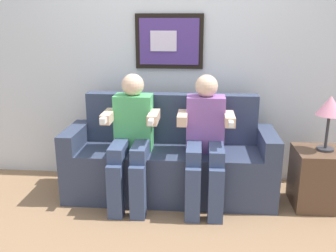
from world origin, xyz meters
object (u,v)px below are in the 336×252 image
at_px(person_on_right, 205,138).
at_px(table_lamp, 330,108).
at_px(side_table_right, 317,178).
at_px(couch, 170,162).
at_px(person_on_left, 132,136).

xyz_separation_m(person_on_right, table_lamp, (1.00, 0.07, 0.25)).
xyz_separation_m(side_table_right, table_lamp, (0.04, 0.01, 0.61)).
height_order(couch, person_on_left, person_on_left).
xyz_separation_m(person_on_right, side_table_right, (0.96, 0.06, -0.36)).
relative_size(couch, side_table_right, 3.67).
height_order(person_on_right, table_lamp, person_on_right).
height_order(couch, person_on_right, person_on_right).
height_order(side_table_right, table_lamp, table_lamp).
distance_m(person_on_left, table_lamp, 1.64).
bearing_deg(couch, person_on_left, -151.63).
xyz_separation_m(couch, side_table_right, (1.27, -0.11, -0.06)).
relative_size(person_on_left, table_lamp, 2.41).
relative_size(couch, person_on_right, 1.65).
bearing_deg(side_table_right, couch, 175.24).
bearing_deg(couch, table_lamp, -4.16).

